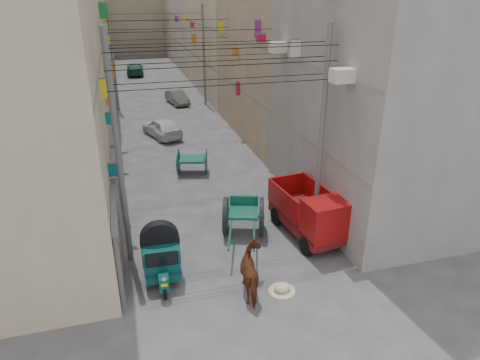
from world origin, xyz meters
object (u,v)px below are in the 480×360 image
object	(u,v)px
mini_truck	(313,218)
feed_sack	(282,287)
second_cart	(192,160)
distant_car_green	(135,69)
tonga_cart	(244,216)
distant_car_white	(162,127)
auto_rickshaw	(161,253)
distant_car_grey	(177,97)
horse	(254,273)

from	to	relation	value
mini_truck	feed_sack	bearing A→B (deg)	-137.14
second_cart	distant_car_green	bearing A→B (deg)	106.55
tonga_cart	second_cart	xyz separation A→B (m)	(-0.90, 6.66, -0.07)
mini_truck	distant_car_white	xyz separation A→B (m)	(-4.19, 14.61, -0.36)
auto_rickshaw	tonga_cart	bearing A→B (deg)	32.64
feed_sack	distant_car_grey	xyz separation A→B (m)	(0.28, 25.93, 0.43)
mini_truck	second_cart	bearing A→B (deg)	106.42
second_cart	horse	xyz separation A→B (m)	(0.19, -10.32, 0.06)
feed_sack	distant_car_green	distance (m)	41.13
auto_rickshaw	mini_truck	bearing A→B (deg)	9.92
auto_rickshaw	distant_car_white	distance (m)	15.45
auto_rickshaw	tonga_cart	distance (m)	3.97
auto_rickshaw	feed_sack	world-z (taller)	auto_rickshaw
horse	distant_car_green	world-z (taller)	horse
distant_car_green	tonga_cart	bearing A→B (deg)	96.44
distant_car_white	mini_truck	bearing A→B (deg)	86.92
distant_car_grey	distant_car_green	size ratio (longest dim) A/B	0.75
mini_truck	distant_car_grey	world-z (taller)	mini_truck
feed_sack	horse	world-z (taller)	horse
horse	distant_car_grey	xyz separation A→B (m)	(1.19, 25.78, -0.22)
mini_truck	second_cart	distance (m)	8.57
second_cart	feed_sack	size ratio (longest dim) A/B	3.35
feed_sack	distant_car_white	xyz separation A→B (m)	(-1.97, 17.19, 0.51)
distant_car_white	distant_car_green	size ratio (longest dim) A/B	0.83
distant_car_green	distant_car_white	bearing A→B (deg)	94.11
auto_rickshaw	second_cart	world-z (taller)	auto_rickshaw
tonga_cart	mini_truck	world-z (taller)	mini_truck
auto_rickshaw	distant_car_white	size ratio (longest dim) A/B	0.61
distant_car_white	distant_car_green	distance (m)	23.87
horse	distant_car_green	bearing A→B (deg)	-83.20
distant_car_white	tonga_cart	bearing A→B (deg)	78.47
feed_sack	auto_rickshaw	bearing A→B (deg)	153.21
distant_car_grey	tonga_cart	bearing A→B (deg)	-102.39
distant_car_white	distant_car_grey	bearing A→B (deg)	-123.53
tonga_cart	horse	xyz separation A→B (m)	(-0.71, -3.66, -0.01)
auto_rickshaw	distant_car_grey	distance (m)	24.42
mini_truck	auto_rickshaw	bearing A→B (deg)	-179.11
mini_truck	distant_car_green	distance (m)	38.76
distant_car_grey	distant_car_green	bearing A→B (deg)	89.01
distant_car_grey	distant_car_white	bearing A→B (deg)	-115.59
feed_sack	distant_car_green	size ratio (longest dim) A/B	0.12
auto_rickshaw	horse	world-z (taller)	auto_rickshaw
distant_car_white	distant_car_green	bearing A→B (deg)	-107.99
tonga_cart	distant_car_green	distance (m)	37.31
mini_truck	feed_sack	xyz separation A→B (m)	(-2.22, -2.58, -0.86)
feed_sack	horse	xyz separation A→B (m)	(-0.91, 0.15, 0.65)
tonga_cart	feed_sack	size ratio (longest dim) A/B	6.64
tonga_cart	distant_car_grey	world-z (taller)	tonga_cart
tonga_cart	distant_car_green	size ratio (longest dim) A/B	0.79
distant_car_white	distant_car_grey	size ratio (longest dim) A/B	1.10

